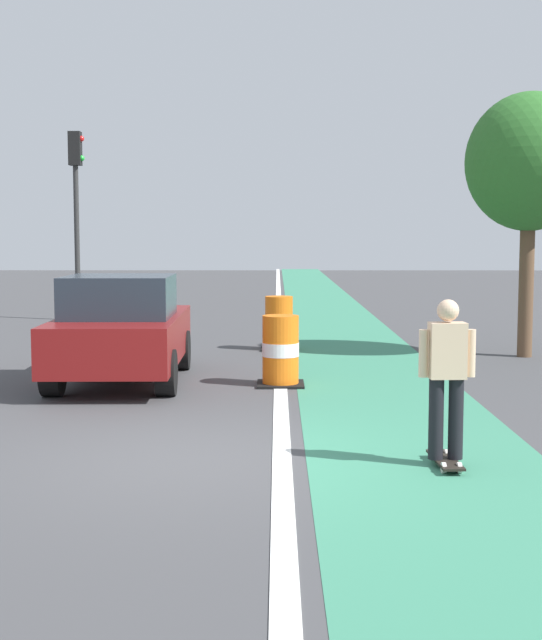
# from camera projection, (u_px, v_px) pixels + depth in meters

# --- Properties ---
(ground_plane) EXTENTS (100.00, 100.00, 0.00)m
(ground_plane) POSITION_uv_depth(u_px,v_px,m) (196.00, 459.00, 9.23)
(ground_plane) COLOR #424244
(bike_lane_strip) EXTENTS (2.50, 80.00, 0.01)m
(bike_lane_strip) POSITION_uv_depth(u_px,v_px,m) (342.00, 333.00, 21.16)
(bike_lane_strip) COLOR #387F60
(bike_lane_strip) RESTS_ON ground
(lane_divider_stripe) EXTENTS (0.20, 80.00, 0.01)m
(lane_divider_stripe) POSITION_uv_depth(u_px,v_px,m) (279.00, 333.00, 21.17)
(lane_divider_stripe) COLOR silver
(lane_divider_stripe) RESTS_ON ground
(skateboarder_on_lane) EXTENTS (0.57, 0.81, 1.69)m
(skateboarder_on_lane) POSITION_uv_depth(u_px,v_px,m) (447.00, 377.00, 8.85)
(skateboarder_on_lane) COLOR black
(skateboarder_on_lane) RESTS_ON ground
(parked_sedan_nearest) EXTENTS (1.99, 4.14, 1.70)m
(parked_sedan_nearest) POSITION_uv_depth(u_px,v_px,m) (122.00, 330.00, 13.97)
(parked_sedan_nearest) COLOR maroon
(parked_sedan_nearest) RESTS_ON ground
(traffic_barrel_front) EXTENTS (0.73, 0.73, 1.09)m
(traffic_barrel_front) POSITION_uv_depth(u_px,v_px,m) (281.00, 351.00, 13.70)
(traffic_barrel_front) COLOR orange
(traffic_barrel_front) RESTS_ON ground
(traffic_barrel_mid) EXTENTS (0.73, 0.73, 1.09)m
(traffic_barrel_mid) POSITION_uv_depth(u_px,v_px,m) (279.00, 324.00, 18.00)
(traffic_barrel_mid) COLOR orange
(traffic_barrel_mid) RESTS_ON ground
(traffic_light_corner) EXTENTS (0.41, 0.32, 5.10)m
(traffic_light_corner) POSITION_uv_depth(u_px,v_px,m) (76.00, 192.00, 23.97)
(traffic_light_corner) COLOR #2D2D2D
(traffic_light_corner) RESTS_ON ground
(street_tree_sidewalk) EXTENTS (2.40, 2.40, 5.00)m
(street_tree_sidewalk) POSITION_uv_depth(u_px,v_px,m) (529.00, 163.00, 16.67)
(street_tree_sidewalk) COLOR brown
(street_tree_sidewalk) RESTS_ON ground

